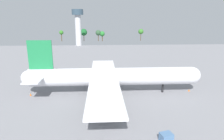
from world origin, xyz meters
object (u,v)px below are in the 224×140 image
object	(u,v)px
safety_cone_nose	(189,90)
safety_cone_tail	(31,95)
fuel_truck	(54,71)
baggage_tug	(189,76)
cargo_container_aft	(166,137)
control_tower	(78,23)
cargo_airplane	(111,77)

from	to	relation	value
safety_cone_nose	safety_cone_tail	xyz separation A→B (m)	(-55.43, -1.22, -0.02)
fuel_truck	baggage_tug	world-z (taller)	baggage_tug
cargo_container_aft	control_tower	xyz separation A→B (m)	(-34.52, 150.94, 19.12)
safety_cone_tail	fuel_truck	bearing A→B (deg)	87.29
fuel_truck	baggage_tug	bearing A→B (deg)	-12.55
safety_cone_tail	cargo_container_aft	bearing A→B (deg)	-36.44
cargo_airplane	fuel_truck	xyz separation A→B (m)	(-26.02, 27.93, -4.90)
cargo_airplane	safety_cone_tail	distance (m)	27.96
fuel_truck	safety_cone_nose	bearing A→B (deg)	-27.07
cargo_airplane	control_tower	distance (m)	125.28
fuel_truck	safety_cone_nose	world-z (taller)	fuel_truck
fuel_truck	safety_cone_nose	xyz separation A→B (m)	(54.06, -27.63, -0.63)
baggage_tug	cargo_container_aft	xyz separation A→B (m)	(-23.88, -43.32, -0.24)
control_tower	safety_cone_nose	bearing A→B (deg)	-66.83
safety_cone_nose	fuel_truck	bearing A→B (deg)	152.93
baggage_tug	safety_cone_nose	world-z (taller)	baggage_tug
cargo_airplane	baggage_tug	bearing A→B (deg)	22.92
fuel_truck	cargo_airplane	bearing A→B (deg)	-47.03
cargo_airplane	safety_cone_nose	distance (m)	28.58
fuel_truck	baggage_tug	distance (m)	61.80
cargo_airplane	control_tower	xyz separation A→B (m)	(-24.11, 122.12, 14.15)
baggage_tug	control_tower	world-z (taller)	control_tower
safety_cone_nose	cargo_container_aft	bearing A→B (deg)	-121.18
cargo_airplane	baggage_tug	size ratio (longest dim) A/B	12.56
cargo_container_aft	safety_cone_nose	distance (m)	34.05
safety_cone_nose	safety_cone_tail	size ratio (longest dim) A/B	1.06
baggage_tug	cargo_container_aft	world-z (taller)	baggage_tug
safety_cone_tail	baggage_tug	bearing A→B (deg)	14.03
cargo_airplane	fuel_truck	world-z (taller)	cargo_airplane
fuel_truck	control_tower	distance (m)	96.11
fuel_truck	safety_cone_tail	xyz separation A→B (m)	(-1.37, -28.84, -0.65)
cargo_airplane	safety_cone_nose	size ratio (longest dim) A/B	75.63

